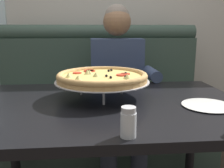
{
  "coord_description": "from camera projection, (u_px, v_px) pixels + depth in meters",
  "views": [
    {
      "loc": [
        -0.1,
        -1.18,
        1.1
      ],
      "look_at": [
        0.01,
        -0.01,
        0.83
      ],
      "focal_mm": 40.2,
      "sensor_mm": 36.0,
      "label": 1
    }
  ],
  "objects": [
    {
      "name": "pizza",
      "position": [
        102.0,
        77.0,
        1.3
      ],
      "size": [
        0.49,
        0.49,
        0.14
      ],
      "color": "silver",
      "rests_on": "dining_table"
    },
    {
      "name": "dining_table",
      "position": [
        110.0,
        118.0,
        1.25
      ],
      "size": [
        1.34,
        0.92,
        0.74
      ],
      "color": "black",
      "rests_on": "ground_plane"
    },
    {
      "name": "booth_bench",
      "position": [
        101.0,
        109.0,
        2.21
      ],
      "size": [
        1.8,
        0.78,
        1.13
      ],
      "color": "#384C42",
      "rests_on": "ground_plane"
    },
    {
      "name": "shaker_pepper_flakes",
      "position": [
        128.0,
        124.0,
        0.83
      ],
      "size": [
        0.05,
        0.05,
        0.1
      ],
      "color": "white",
      "rests_on": "dining_table"
    },
    {
      "name": "plate_near_left",
      "position": [
        208.0,
        104.0,
        1.17
      ],
      "size": [
        0.24,
        0.24,
        0.02
      ],
      "color": "white",
      "rests_on": "dining_table"
    },
    {
      "name": "diner_main",
      "position": [
        118.0,
        81.0,
        1.89
      ],
      "size": [
        0.54,
        0.64,
        1.27
      ],
      "color": "#2D3342",
      "rests_on": "ground_plane"
    }
  ]
}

